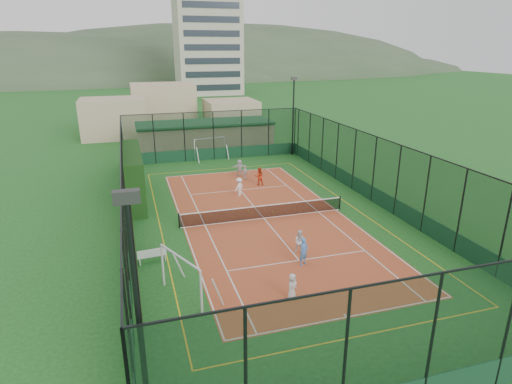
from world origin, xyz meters
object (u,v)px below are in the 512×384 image
(child_far_right, at_px, (245,173))
(apartment_tower, at_px, (207,30))
(clubhouse, at_px, (205,135))
(futsal_goal_far, at_px, (210,149))
(coach, at_px, (259,176))
(child_near_right, at_px, (300,242))
(white_bench, at_px, (152,255))
(floodlight_sw, at_px, (142,345))
(futsal_goal_near, at_px, (181,278))
(child_far_left, at_px, (239,187))
(child_far_back, at_px, (240,168))
(child_near_left, at_px, (292,286))
(floodlight_ne, at_px, (293,117))
(child_near_mid, at_px, (304,251))

(child_far_right, bearing_deg, apartment_tower, -68.91)
(clubhouse, bearing_deg, apartment_tower, 78.69)
(futsal_goal_far, height_order, coach, futsal_goal_far)
(child_near_right, bearing_deg, child_far_right, 110.21)
(apartment_tower, xyz_separation_m, white_bench, (-19.80, -86.21, -14.56))
(floodlight_sw, relative_size, futsal_goal_near, 2.40)
(child_far_left, bearing_deg, child_far_back, -144.42)
(child_near_right, relative_size, coach, 0.91)
(clubhouse, height_order, child_far_left, clubhouse)
(child_near_left, bearing_deg, child_far_right, 39.63)
(apartment_tower, xyz_separation_m, child_near_right, (-11.62, -87.59, -14.29))
(floodlight_ne, bearing_deg, child_far_back, -140.92)
(futsal_goal_far, bearing_deg, child_far_left, -100.96)
(futsal_goal_far, relative_size, child_far_right, 2.81)
(child_far_right, bearing_deg, child_far_back, -52.20)
(child_near_mid, relative_size, child_near_right, 1.10)
(clubhouse, xyz_separation_m, coach, (1.91, -14.75, -0.79))
(child_near_mid, distance_m, child_far_back, 17.35)
(floodlight_ne, xyz_separation_m, clubhouse, (-8.60, 5.40, -2.55))
(clubhouse, bearing_deg, white_bench, -106.57)
(white_bench, relative_size, child_far_back, 1.03)
(child_far_left, xyz_separation_m, child_far_back, (1.45, 5.37, 0.02))
(apartment_tower, bearing_deg, clubhouse, -101.31)
(floodlight_sw, height_order, coach, floodlight_sw)
(clubhouse, relative_size, futsal_goal_far, 4.46)
(clubhouse, relative_size, child_near_right, 10.78)
(child_near_right, distance_m, child_far_right, 14.78)
(floodlight_sw, height_order, child_far_right, floodlight_sw)
(floodlight_sw, distance_m, apartment_tower, 101.31)
(futsal_goal_far, bearing_deg, apartment_tower, 68.35)
(floodlight_sw, xyz_separation_m, child_near_mid, (8.65, 9.73, -3.34))
(white_bench, height_order, child_far_right, child_far_right)
(apartment_tower, bearing_deg, futsal_goal_far, -100.85)
(apartment_tower, bearing_deg, floodlight_ne, -92.98)
(child_near_right, bearing_deg, child_near_left, -93.52)
(floodlight_sw, relative_size, child_near_mid, 5.31)
(floodlight_sw, distance_m, futsal_goal_far, 35.05)
(child_far_left, height_order, coach, coach)
(futsal_goal_near, height_order, coach, futsal_goal_near)
(apartment_tower, height_order, child_near_right, apartment_tower)
(apartment_tower, bearing_deg, child_near_right, -97.56)
(clubhouse, relative_size, child_far_left, 10.27)
(clubhouse, bearing_deg, child_far_left, -91.43)
(child_near_right, bearing_deg, child_far_back, 111.14)
(white_bench, distance_m, futsal_goal_far, 22.80)
(white_bench, distance_m, child_near_left, 8.22)
(apartment_tower, xyz_separation_m, coach, (-10.09, -74.75, -14.22))
(child_near_left, height_order, child_far_left, child_far_left)
(white_bench, bearing_deg, coach, 44.66)
(futsal_goal_far, relative_size, child_near_right, 2.42)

